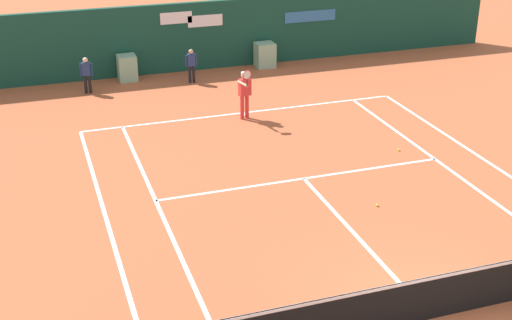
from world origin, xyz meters
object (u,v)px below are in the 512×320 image
ball_kid_centre_post (191,64)px  tennis_ball_by_sideline (377,205)px  ball_kid_right_post (87,73)px  tennis_ball_near_service_line (399,150)px  player_on_baseline (245,91)px

ball_kid_centre_post → tennis_ball_by_sideline: ball_kid_centre_post is taller
ball_kid_right_post → tennis_ball_near_service_line: (7.95, -8.15, -0.72)m
ball_kid_centre_post → player_on_baseline: bearing=105.2°
player_on_baseline → tennis_ball_near_service_line: size_ratio=26.51×
tennis_ball_near_service_line → tennis_ball_by_sideline: size_ratio=1.00×
ball_kid_centre_post → tennis_ball_near_service_line: (4.15, -8.15, -0.70)m
ball_kid_centre_post → tennis_ball_near_service_line: size_ratio=18.73×
player_on_baseline → tennis_ball_by_sideline: 6.98m
tennis_ball_by_sideline → ball_kid_right_post: bearing=117.5°
player_on_baseline → ball_kid_centre_post: player_on_baseline is taller
player_on_baseline → ball_kid_centre_post: 4.29m
player_on_baseline → ball_kid_centre_post: (-0.71, 4.23, -0.22)m
tennis_ball_near_service_line → player_on_baseline: bearing=131.3°
ball_kid_centre_post → tennis_ball_near_service_line: 9.17m
tennis_ball_near_service_line → tennis_ball_by_sideline: same height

